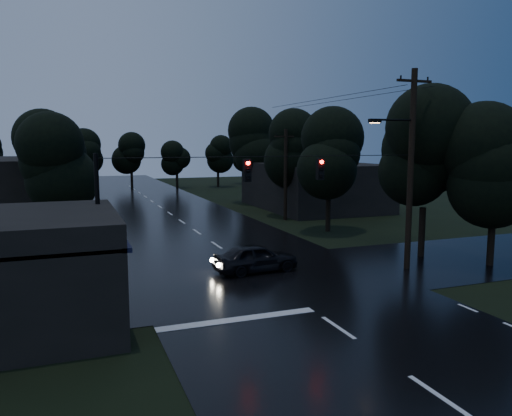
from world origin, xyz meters
TOP-DOWN VIEW (x-y plane):
  - ground at (0.00, 0.00)m, footprint 160.00×160.00m
  - main_road at (0.00, 30.00)m, footprint 12.00×120.00m
  - cross_street at (0.00, 12.00)m, footprint 60.00×9.00m
  - building_far_right at (14.00, 34.00)m, footprint 10.00×14.00m
  - building_far_left at (-14.00, 40.00)m, footprint 10.00×16.00m
  - utility_pole_main at (7.41, 11.00)m, footprint 3.50×0.30m
  - utility_pole_far at (8.30, 28.00)m, footprint 2.00×0.30m
  - anchor_pole_left at (-7.50, 11.00)m, footprint 0.18×0.18m
  - span_signals at (0.56, 10.99)m, footprint 15.00×0.37m
  - tree_corner_near at (10.00, 13.00)m, footprint 4.48×4.48m
  - tree_corner_far at (12.00, 10.00)m, footprint 3.92×3.92m
  - tree_left_a at (-9.00, 22.00)m, footprint 3.92×3.92m
  - tree_left_b at (-9.60, 30.00)m, footprint 4.20×4.20m
  - tree_left_c at (-10.20, 40.00)m, footprint 4.48×4.48m
  - tree_right_a at (9.00, 22.00)m, footprint 4.20×4.20m
  - tree_right_b at (9.60, 30.00)m, footprint 4.48×4.48m
  - tree_right_c at (10.20, 40.00)m, footprint 4.76×4.76m
  - car at (0.03, 13.16)m, footprint 4.35×2.03m

SIDE VIEW (x-z plane):
  - ground at x=0.00m, z-range 0.00..0.00m
  - main_road at x=0.00m, z-range -0.01..0.01m
  - cross_street at x=0.00m, z-range -0.01..0.01m
  - car at x=0.03m, z-range 0.00..1.44m
  - building_far_right at x=14.00m, z-range 0.00..4.40m
  - building_far_left at x=-14.00m, z-range 0.00..5.00m
  - anchor_pole_left at x=-7.50m, z-range 0.00..6.00m
  - utility_pole_far at x=8.30m, z-range 0.13..7.63m
  - tree_corner_far at x=12.00m, z-range 1.11..9.37m
  - tree_left_a at x=-9.00m, z-range 1.11..9.37m
  - span_signals at x=0.56m, z-range 4.69..5.80m
  - utility_pole_main at x=7.41m, z-range 0.26..10.26m
  - tree_left_b at x=-9.60m, z-range 1.19..10.04m
  - tree_right_a at x=9.00m, z-range 1.19..10.04m
  - tree_corner_near at x=10.00m, z-range 1.27..10.71m
  - tree_left_c at x=-10.20m, z-range 1.27..10.71m
  - tree_right_b at x=9.60m, z-range 1.27..10.71m
  - tree_right_c at x=10.20m, z-range 1.35..11.38m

